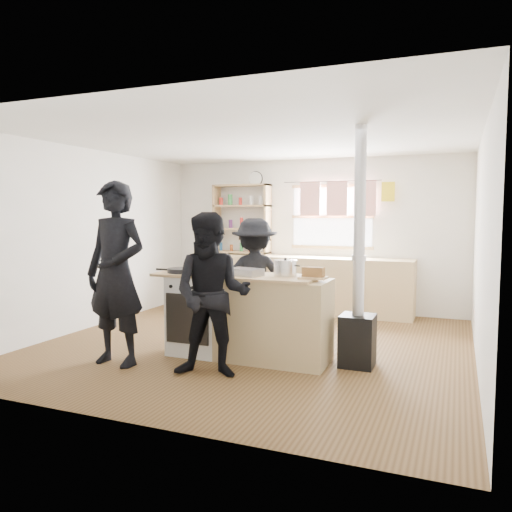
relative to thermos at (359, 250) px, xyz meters
name	(u,v)px	position (x,y,z in m)	size (l,w,h in m)	color
ground	(255,345)	(-0.85, -2.22, -1.04)	(5.00, 5.00, 0.01)	brown
back_counter	(306,284)	(-0.85, 0.00, -0.59)	(3.40, 0.55, 0.90)	tan
shelving_unit	(242,219)	(-2.05, 0.12, 0.47)	(1.00, 0.28, 1.20)	tan
thermos	(359,250)	(0.00, 0.00, 0.00)	(0.10, 0.10, 0.28)	silver
cooking_island	(248,316)	(-0.70, -2.77, -0.57)	(1.97, 0.64, 0.93)	silver
skillet_greens	(182,270)	(-1.48, -2.86, -0.08)	(0.35, 0.35, 0.05)	black
roast_tray	(245,272)	(-0.71, -2.84, -0.07)	(0.41, 0.32, 0.08)	silver
stockpot_stove	(221,266)	(-1.09, -2.67, -0.03)	(0.21, 0.21, 0.18)	silver
stockpot_counter	(285,268)	(-0.30, -2.68, -0.02)	(0.26, 0.26, 0.20)	silver
bread_board	(313,274)	(0.05, -2.80, -0.06)	(0.29, 0.21, 0.12)	tan
flue_heater	(358,306)	(0.48, -2.62, -0.40)	(0.35, 0.35, 2.50)	black
person_near_left	(116,273)	(-1.91, -3.50, -0.06)	(0.71, 0.47, 1.95)	black
person_near_right	(212,295)	(-0.78, -3.48, -0.23)	(0.79, 0.61, 1.62)	black
person_far	(255,279)	(-0.96, -1.95, -0.27)	(1.00, 0.57, 1.54)	black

